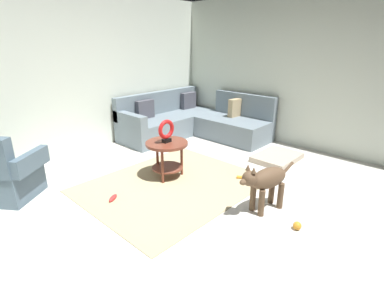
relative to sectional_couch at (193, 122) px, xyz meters
name	(u,v)px	position (x,y,z in m)	size (l,w,h in m)	color
ground_plane	(203,211)	(-1.99, -2.01, -0.34)	(6.00, 6.00, 0.10)	silver
wall_back	(73,75)	(-1.99, 0.93, 1.06)	(6.00, 0.12, 2.70)	silver
wall_right	(315,74)	(0.95, -2.01, 1.06)	(0.12, 6.00, 2.70)	silver
area_rug	(172,185)	(-1.84, -1.31, -0.29)	(2.30, 1.90, 0.01)	tan
sectional_couch	(193,122)	(0.00, 0.00, 0.00)	(2.20, 2.25, 0.88)	slate
armchair	(5,175)	(-3.51, -0.09, 0.03)	(0.96, 1.00, 0.88)	#4C6070
side_table	(167,150)	(-1.71, -1.08, 0.12)	(0.60, 0.60, 0.54)	brown
torus_sculpture	(166,130)	(-1.71, -1.08, 0.42)	(0.28, 0.08, 0.33)	black
dog_bed_mat	(277,157)	(-0.01, -1.93, -0.25)	(0.80, 0.60, 0.09)	#B2A38E
dog	(266,181)	(-1.54, -2.57, 0.09)	(0.83, 0.34, 0.63)	brown
dog_toy_ball	(297,226)	(-1.64, -3.03, -0.25)	(0.09, 0.09, 0.09)	orange
dog_toy_rope	(243,178)	(-1.02, -1.93, -0.27)	(0.05, 0.05, 0.17)	orange
dog_toy_bone	(113,198)	(-2.63, -1.08, -0.26)	(0.18, 0.06, 0.06)	red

